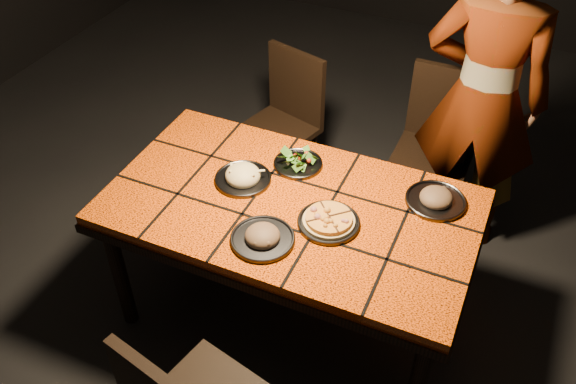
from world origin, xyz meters
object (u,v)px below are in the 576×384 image
at_px(chair_far_left, 286,114).
at_px(diner, 483,99).
at_px(dining_table, 290,216).
at_px(plate_pasta, 243,177).
at_px(plate_pizza, 329,221).
at_px(chair_far_right, 437,138).

relative_size(chair_far_left, diner, 0.50).
bearing_deg(dining_table, plate_pasta, 168.73).
height_order(dining_table, plate_pizza, plate_pizza).
bearing_deg(chair_far_left, dining_table, -48.32).
distance_m(dining_table, diner, 1.17).
bearing_deg(plate_pasta, dining_table, -11.27).
distance_m(diner, plate_pizza, 1.11).
height_order(dining_table, chair_far_right, chair_far_right).
relative_size(dining_table, chair_far_left, 1.85).
bearing_deg(diner, dining_table, 56.11).
relative_size(diner, plate_pasta, 6.83).
xyz_separation_m(chair_far_right, plate_pizza, (-0.23, -1.12, 0.24)).
relative_size(dining_table, diner, 0.92).
bearing_deg(plate_pizza, chair_far_right, 78.35).
relative_size(dining_table, plate_pasta, 6.30).
height_order(chair_far_left, diner, diner).
relative_size(chair_far_right, diner, 0.52).
height_order(chair_far_left, plate_pizza, chair_far_left).
xyz_separation_m(diner, plate_pasta, (-0.88, -0.91, -0.11)).
bearing_deg(plate_pizza, diner, 67.52).
xyz_separation_m(chair_far_left, chair_far_right, (0.88, 0.10, 0.02)).
xyz_separation_m(chair_far_left, plate_pizza, (0.65, -1.01, 0.27)).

